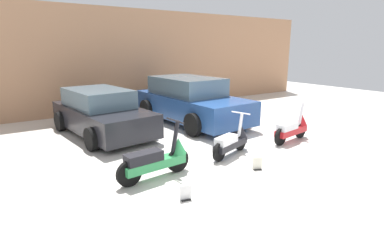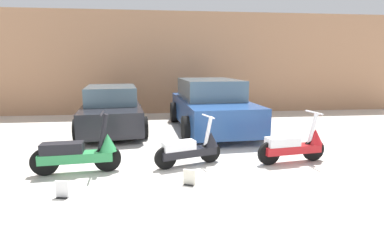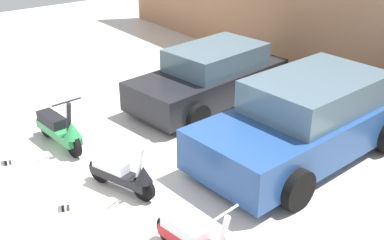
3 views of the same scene
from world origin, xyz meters
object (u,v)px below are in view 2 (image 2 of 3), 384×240
at_px(car_rear_center, 211,106).
at_px(placard_near_right_scooter, 189,178).
at_px(scooter_front_center, 295,145).
at_px(scooter_front_left, 80,152).
at_px(car_rear_left, 112,109).
at_px(placard_near_left_scooter, 62,190).
at_px(scooter_front_right, 191,148).

bearing_deg(car_rear_center, placard_near_right_scooter, -18.06).
bearing_deg(scooter_front_center, scooter_front_left, 173.61).
xyz_separation_m(scooter_front_center, placard_near_right_scooter, (-2.22, -0.89, -0.25)).
distance_m(scooter_front_center, car_rear_left, 5.37).
relative_size(car_rear_center, placard_near_left_scooter, 17.29).
distance_m(scooter_front_left, car_rear_left, 3.64).
distance_m(scooter_front_left, scooter_front_right, 2.04).
xyz_separation_m(scooter_front_right, placard_near_left_scooter, (-2.06, -1.22, -0.23)).
relative_size(placard_near_left_scooter, placard_near_right_scooter, 1.00).
relative_size(car_rear_left, placard_near_left_scooter, 15.33).
height_order(placard_near_left_scooter, placard_near_right_scooter, same).
xyz_separation_m(scooter_front_left, car_rear_center, (2.99, 3.44, 0.33)).
relative_size(scooter_front_right, placard_near_left_scooter, 5.11).
relative_size(scooter_front_left, placard_near_right_scooter, 6.02).
distance_m(car_rear_left, placard_near_left_scooter, 4.69).
bearing_deg(scooter_front_left, car_rear_center, 44.26).
relative_size(scooter_front_right, scooter_front_center, 0.91).
distance_m(scooter_front_right, car_rear_center, 3.41).
distance_m(scooter_front_left, car_rear_center, 4.57).
xyz_separation_m(scooter_front_right, car_rear_center, (0.96, 3.25, 0.37)).
bearing_deg(scooter_front_right, placard_near_right_scooter, -116.71).
bearing_deg(placard_near_right_scooter, scooter_front_right, 81.31).
relative_size(scooter_front_center, placard_near_left_scooter, 5.60).
bearing_deg(placard_near_left_scooter, scooter_front_center, 15.46).
height_order(scooter_front_right, placard_near_right_scooter, scooter_front_right).
bearing_deg(scooter_front_left, placard_near_right_scooter, -27.03).
relative_size(car_rear_left, placard_near_right_scooter, 15.33).
xyz_separation_m(scooter_front_center, car_rear_center, (-1.11, 3.32, 0.35)).
xyz_separation_m(car_rear_center, placard_near_left_scooter, (-3.02, -4.47, -0.60)).
relative_size(scooter_front_right, car_rear_left, 0.33).
bearing_deg(placard_near_right_scooter, scooter_front_left, 157.68).
relative_size(scooter_front_center, placard_near_right_scooter, 5.60).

